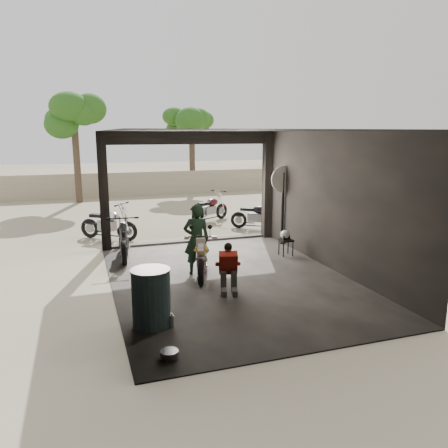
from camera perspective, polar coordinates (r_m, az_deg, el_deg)
ground at (r=9.65m, az=0.71°, el=-7.24°), size 80.00×80.00×0.00m
garage at (r=9.82m, az=-0.32°, el=0.82°), size 7.00×7.13×3.20m
boundary_wall at (r=22.95m, az=-10.94°, el=5.21°), size 18.00×0.30×1.20m
tree_left at (r=21.12m, az=-19.05°, el=13.45°), size 2.20×2.20×5.60m
tree_right at (r=23.35m, az=-4.24°, el=12.78°), size 2.20×2.20×5.00m
main_bike at (r=9.69m, az=-2.95°, el=-3.90°), size 1.09×1.70×1.05m
left_bike at (r=11.41m, az=-12.98°, el=-1.52°), size 0.86×1.77×1.16m
outside_bike_a at (r=13.50m, az=-14.89°, el=0.37°), size 1.75×1.55×1.13m
outside_bike_b at (r=15.77m, az=-1.84°, el=2.30°), size 1.73×1.40×1.09m
outside_bike_c at (r=14.50m, az=4.30°, el=1.34°), size 1.64×1.40×1.05m
rider at (r=9.80m, az=-3.61°, el=-2.03°), size 0.62×0.44×1.62m
mechanic at (r=8.73m, az=0.61°, el=-6.00°), size 0.64×0.77×0.96m
stool at (r=11.43m, az=8.10°, el=-2.37°), size 0.32×0.32×0.45m
helmet at (r=11.42m, az=7.98°, el=-1.39°), size 0.32×0.33×0.23m
oil_drum at (r=7.35m, az=-9.48°, el=-9.58°), size 0.78×0.78×0.98m
sign_post at (r=12.39m, az=7.74°, el=4.12°), size 0.75×0.08×2.26m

